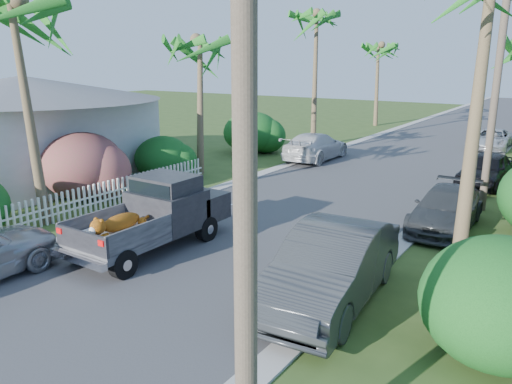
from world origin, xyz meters
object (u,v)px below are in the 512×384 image
Objects in this scene: parked_car_lf at (316,147)px; utility_pole_a at (245,131)px; utility_pole_b at (497,81)px; parked_car_rf at (486,170)px; palm_l_b at (198,41)px; palm_l_a at (16,3)px; house_left at (27,132)px; palm_l_d at (379,45)px; pickup_truck at (160,213)px; parked_car_rm at (446,209)px; palm_l_c at (317,15)px; parked_car_rn at (331,267)px; parked_car_rd at (492,140)px.

utility_pole_a reaches higher than parked_car_lf.
utility_pole_b reaches higher than parked_car_lf.
parked_car_rf is 0.57× the size of palm_l_b.
house_left is (-6.80, 4.00, -4.81)m from palm_l_a.
parked_car_lf is 0.66× the size of palm_l_d.
pickup_truck is at bearing -112.00° from parked_car_rf.
utility_pole_a is (11.80, -5.00, -2.33)m from palm_l_a.
parked_car_rm is at bearing 32.33° from palm_l_a.
parked_car_lf is 0.62× the size of palm_l_a.
palm_l_a reaches higher than pickup_truck.
palm_l_c reaches higher than utility_pole_a.
parked_car_rm is 14.67m from palm_l_a.
utility_pole_b is at bearing 4.61° from palm_l_b.
parked_car_lf is 16.42m from palm_l_a.
parked_car_rn is 0.63× the size of palm_l_a.
palm_l_c is at bearing -153.54° from parked_car_rd.
palm_l_c is (-2.22, 3.99, 7.17)m from parked_car_lf.
parked_car_rd is 13.58m from palm_l_d.
pickup_truck is at bearing -103.75° from parked_car_rd.
utility_pole_b is at bearing 150.43° from parked_car_lf.
parked_car_rn is 0.58× the size of utility_pole_a.
pickup_truck is 9.04m from parked_car_rm.
parked_car_rf is at bearing -56.05° from palm_l_d.
pickup_truck is at bearing -80.66° from palm_l_d.
utility_pole_a is at bearing -25.82° from house_left.
parked_car_rn is 0.67× the size of palm_l_d.
pickup_truck is 1.17× the size of parked_car_rd.
house_left is at bearing -146.55° from parked_car_rf.
palm_l_d is at bearing -81.81° from parked_car_lf.
parked_car_rd is 0.59× the size of palm_l_b.
palm_l_a is at bearing 176.70° from parked_car_rn.
parked_car_rm is 0.60× the size of palm_l_b.
parked_car_lf is 14.43m from house_left.
parked_car_lf is 8.50m from palm_l_c.
parked_car_rm is at bearing -85.40° from parked_car_rf.
palm_l_a reaches higher than parked_car_lf.
utility_pole_b reaches higher than parked_car_rf.
utility_pole_a is at bearing -64.20° from palm_l_c.
palm_l_c reaches higher than parked_car_rd.
utility_pole_b is at bearing 40.28° from palm_l_a.
utility_pole_a is at bearing -48.47° from palm_l_b.
palm_l_d is at bearing 76.46° from house_left.
parked_car_rn is 16.65m from parked_car_lf.
parked_car_rf is 13.89m from palm_l_b.
parked_car_lf is 17.19m from palm_l_d.
parked_car_rd is at bearing 102.47° from parked_car_rf.
parked_car_rf is (0.00, 6.83, 0.07)m from parked_car_rm.
parked_car_rd is (-0.54, 23.68, -0.25)m from parked_car_rn.
parked_car_rd is 0.49× the size of utility_pole_a.
palm_l_d reaches higher than pickup_truck.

